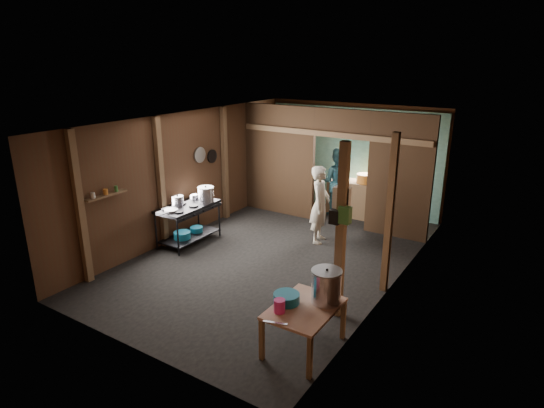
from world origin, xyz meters
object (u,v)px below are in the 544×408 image
Objects in this scene: yellow_tub at (365,178)px; pink_bucket at (279,306)px; stock_pot at (326,287)px; gas_range at (189,224)px; cook at (320,204)px; prep_table at (304,328)px; stove_pot_large at (206,195)px.

pink_bucket is at bearing -79.00° from yellow_tub.
stock_pot reaches higher than pink_bucket.
gas_range is 2.87× the size of stock_pot.
gas_range is at bearing 110.14° from cook.
prep_table is 0.52m from pink_bucket.
stove_pot_large is at bearing 147.49° from prep_table.
prep_table is 3.07× the size of stove_pot_large.
pink_bucket is at bearing -127.56° from prep_table.
pink_bucket is (-0.21, -0.27, 0.39)m from prep_table.
pink_bucket is 5.63m from yellow_tub.
yellow_tub is (-1.07, 5.52, 0.26)m from pink_bucket.
stock_pot reaches higher than prep_table.
stove_pot_large is 2.34m from cook.
yellow_tub is 0.23× the size of cook.
gas_range is at bearing -114.43° from stove_pot_large.
stock_pot is at bearing 57.48° from prep_table.
gas_range is 4.19m from yellow_tub.
stock_pot is 2.74× the size of pink_bucket.
stock_pot reaches higher than gas_range.
pink_bucket is at bearing -125.14° from stock_pot.
cook reaches higher than gas_range.
prep_table is at bearing -76.27° from yellow_tub.
stove_pot_large is 3.75m from yellow_tub.
stove_pot_large is 0.90× the size of yellow_tub.
stock_pot is 1.26× the size of yellow_tub.
cook is at bearing 118.09° from stock_pot.
prep_table is at bearing 52.44° from pink_bucket.
stove_pot_large is (0.17, 0.37, 0.55)m from gas_range.
gas_range is at bearing 148.40° from pink_bucket.
cook reaches higher than prep_table.
yellow_tub is at bearing 52.94° from stove_pot_large.
gas_range is 4.16m from prep_table.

